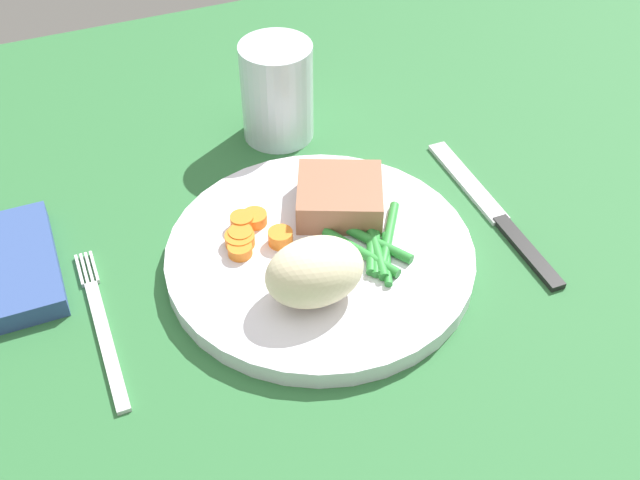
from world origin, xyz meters
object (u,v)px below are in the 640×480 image
(fork, at_px, (102,326))
(water_glass, at_px, (277,98))
(meat_portion, at_px, (340,197))
(knife, at_px, (495,213))
(dinner_plate, at_px, (320,256))

(fork, height_order, water_glass, water_glass)
(meat_portion, height_order, knife, meat_portion)
(fork, xyz_separation_m, knife, (0.34, -0.00, -0.00))
(dinner_plate, height_order, fork, dinner_plate)
(meat_portion, distance_m, water_glass, 0.14)
(meat_portion, xyz_separation_m, knife, (0.13, -0.04, -0.03))
(fork, height_order, knife, knife)
(dinner_plate, bearing_deg, fork, -179.18)
(dinner_plate, relative_size, water_glass, 2.59)
(fork, bearing_deg, knife, 2.72)
(knife, distance_m, water_glass, 0.23)
(dinner_plate, xyz_separation_m, meat_portion, (0.03, 0.04, 0.02))
(dinner_plate, relative_size, knife, 1.23)
(meat_portion, relative_size, fork, 0.43)
(meat_portion, relative_size, water_glass, 0.73)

